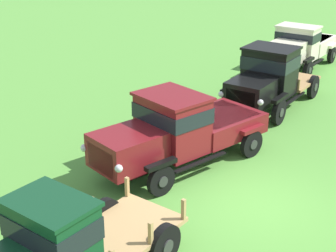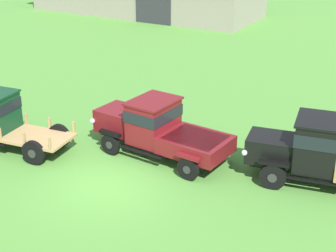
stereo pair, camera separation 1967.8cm
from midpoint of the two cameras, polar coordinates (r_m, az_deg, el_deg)
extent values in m
plane|color=#518E38|center=(11.94, -36.25, -22.82)|extent=(240.00, 240.00, 0.00)
cylinder|color=black|center=(12.06, -53.12, -24.96)|extent=(0.93, 0.30, 0.92)
cylinder|color=#2D2D2D|center=(11.98, -53.10, -25.27)|extent=(0.32, 0.07, 0.32)
cylinder|color=black|center=(13.40, -53.34, -20.55)|extent=(0.93, 0.30, 0.92)
cylinder|color=#2D2D2D|center=(13.49, -53.35, -20.29)|extent=(0.32, 0.07, 0.32)
cube|color=#0F381E|center=(12.75, -64.20, -21.65)|extent=(1.18, 1.58, 1.50)
cube|color=black|center=(12.58, -64.76, -20.42)|extent=(1.23, 1.62, 0.42)
cube|color=#0F381E|center=(12.38, -65.52, -18.73)|extent=(1.29, 1.66, 0.08)
cube|color=tan|center=(12.68, -55.22, -22.39)|extent=(2.62, 1.95, 0.10)
cube|color=tan|center=(13.42, -60.34, -20.56)|extent=(0.09, 0.09, 0.47)
cube|color=tan|center=(11.88, -55.72, -23.55)|extent=(0.09, 0.09, 0.47)
cube|color=tan|center=(13.18, -55.61, -19.42)|extent=(0.09, 0.09, 0.47)
cube|color=tan|center=(11.71, -50.24, -22.15)|extent=(0.09, 0.09, 0.47)
cube|color=tan|center=(13.02, -50.80, -18.12)|extent=(0.09, 0.09, 0.47)
cylinder|color=black|center=(13.38, -43.89, -17.64)|extent=(0.83, 0.22, 0.82)
cylinder|color=#2D2D2D|center=(13.31, -43.90, -17.86)|extent=(0.29, 0.05, 0.29)
cylinder|color=black|center=(15.12, -43.75, -13.22)|extent=(0.83, 0.22, 0.82)
cylinder|color=#2D2D2D|center=(15.20, -43.74, -13.05)|extent=(0.29, 0.05, 0.29)
cylinder|color=black|center=(13.26, -28.83, -13.94)|extent=(0.83, 0.22, 0.82)
cylinder|color=#2D2D2D|center=(13.18, -28.74, -14.13)|extent=(0.29, 0.05, 0.29)
cylinder|color=black|center=(15.01, -30.68, -9.96)|extent=(0.83, 0.22, 0.82)
cylinder|color=#2D2D2D|center=(15.09, -30.75, -9.81)|extent=(0.29, 0.05, 0.29)
cube|color=black|center=(14.04, -37.48, -13.54)|extent=(5.06, 1.55, 0.12)
cube|color=maroon|center=(13.99, -45.52, -13.54)|extent=(1.84, 1.58, 0.90)
cube|color=silver|center=(14.18, -48.81, -14.39)|extent=(0.16, 1.13, 0.67)
sphere|color=silver|center=(13.50, -49.28, -15.86)|extent=(0.20, 0.20, 0.20)
sphere|color=silver|center=(14.82, -48.62, -12.64)|extent=(0.20, 0.20, 0.20)
cube|color=black|center=(13.14, -44.45, -16.04)|extent=(0.96, 0.28, 0.12)
cube|color=black|center=(14.91, -44.23, -11.74)|extent=(0.96, 0.28, 0.12)
cube|color=maroon|center=(13.66, -39.59, -11.01)|extent=(1.48, 1.92, 1.52)
cube|color=black|center=(13.50, -39.95, -9.78)|extent=(1.54, 1.96, 0.43)
cube|color=maroon|center=(13.30, -40.44, -8.08)|extent=(1.62, 2.01, 0.08)
cube|color=black|center=(13.21, -37.84, -16.02)|extent=(1.87, 0.30, 0.05)
cube|color=black|center=(14.93, -38.49, -11.82)|extent=(1.87, 0.30, 0.05)
cube|color=maroon|center=(13.88, -31.59, -10.72)|extent=(2.50, 2.09, 0.59)
cube|color=black|center=(13.75, -31.81, -9.79)|extent=(2.10, 1.77, 0.06)
cube|color=maroon|center=(13.01, -29.22, -12.28)|extent=(0.92, 0.28, 0.12)
cube|color=maroon|center=(14.80, -31.03, -8.44)|extent=(0.92, 0.28, 0.12)
cylinder|color=black|center=(14.62, -19.84, -8.64)|extent=(0.91, 0.33, 0.89)
cylinder|color=#2D2D2D|center=(14.54, -19.59, -8.78)|extent=(0.31, 0.08, 0.31)
cylinder|color=black|center=(16.07, -23.96, -6.37)|extent=(0.91, 0.33, 0.89)
cylinder|color=#2D2D2D|center=(16.15, -24.16, -6.25)|extent=(0.31, 0.08, 0.31)
cylinder|color=black|center=(16.46, -10.58, -3.98)|extent=(0.91, 0.33, 0.89)
cylinder|color=#2D2D2D|center=(16.39, -10.32, -4.08)|extent=(0.31, 0.08, 0.31)
cylinder|color=black|center=(17.77, -15.01, -2.35)|extent=(0.91, 0.33, 0.89)
cylinder|color=#2D2D2D|center=(17.84, -15.23, -2.27)|extent=(0.31, 0.08, 0.31)
cube|color=black|center=(16.04, -17.59, -5.11)|extent=(4.87, 1.88, 0.12)
cube|color=black|center=(14.96, -23.08, -5.86)|extent=(1.83, 1.61, 0.88)
cube|color=silver|center=(14.65, -25.57, -7.11)|extent=(0.25, 1.05, 0.66)
sphere|color=silver|center=(14.05, -24.11, -7.82)|extent=(0.20, 0.20, 0.20)
sphere|color=silver|center=(15.19, -27.05, -6.05)|extent=(0.20, 0.20, 0.20)
cube|color=black|center=(14.38, -20.10, -6.95)|extent=(1.04, 0.38, 0.12)
cube|color=black|center=(15.86, -24.24, -4.79)|extent=(1.04, 0.38, 0.12)
cube|color=black|center=(15.51, -18.82, -2.62)|extent=(1.61, 1.90, 1.64)
cube|color=black|center=(15.37, -18.99, -1.37)|extent=(1.67, 1.94, 0.46)
cube|color=black|center=(15.19, -19.22, 0.32)|extent=(1.76, 2.00, 0.08)
cube|color=black|center=(15.30, -15.84, -6.40)|extent=(1.86, 0.47, 0.05)
cube|color=black|center=(16.66, -20.06, -4.47)|extent=(1.86, 0.47, 0.05)
cube|color=#9E7547|center=(16.82, -13.76, -2.94)|extent=(2.53, 2.32, 0.10)
cube|color=#9E7547|center=(16.12, -16.61, -3.51)|extent=(0.40, 1.81, 0.44)
cylinder|color=black|center=(18.65, -8.01, -0.73)|extent=(0.81, 0.32, 0.79)
cylinder|color=#2D2D2D|center=(18.58, -7.76, -0.80)|extent=(0.28, 0.08, 0.28)
cylinder|color=black|center=(19.96, -12.23, 0.56)|extent=(0.81, 0.32, 0.79)
cylinder|color=#2D2D2D|center=(20.04, -12.45, 0.62)|extent=(0.28, 0.08, 0.28)
cylinder|color=black|center=(20.91, -2.17, 2.09)|extent=(0.81, 0.32, 0.79)
cylinder|color=#2D2D2D|center=(20.85, -1.94, 2.03)|extent=(0.28, 0.08, 0.28)
cylinder|color=black|center=(22.09, -6.31, 3.09)|extent=(0.81, 0.32, 0.79)
cylinder|color=#2D2D2D|center=(22.15, -6.52, 3.14)|extent=(0.28, 0.08, 0.28)
cube|color=black|center=(20.26, -7.27, 1.48)|extent=(4.75, 1.88, 0.12)
cube|color=beige|center=(18.91, -10.82, 1.46)|extent=(1.79, 1.64, 0.97)
cube|color=silver|center=(18.45, -12.45, 0.62)|extent=(0.25, 1.08, 0.73)
sphere|color=silver|center=(17.91, -10.85, 0.33)|extent=(0.20, 0.20, 0.20)
sphere|color=silver|center=(18.94, -14.05, 1.29)|extent=(0.20, 0.20, 0.20)
cube|color=black|center=(18.48, -8.08, 0.54)|extent=(0.93, 0.35, 0.12)
cube|color=black|center=(19.80, -12.34, 1.75)|extent=(0.93, 0.35, 0.12)
cube|color=beige|center=(19.72, -8.16, 3.21)|extent=(1.36, 1.91, 1.41)
cube|color=black|center=(19.62, -8.21, 4.08)|extent=(1.41, 1.95, 0.40)
cube|color=beige|center=(19.49, -8.28, 5.28)|extent=(1.48, 2.00, 0.08)
cube|color=black|center=(19.46, -5.71, 0.58)|extent=(1.50, 0.40, 0.05)
cube|color=black|center=(20.70, -9.84, 1.72)|extent=(1.50, 0.40, 0.05)
cube|color=beige|center=(21.07, -4.94, 3.52)|extent=(2.66, 2.21, 0.65)
cube|color=black|center=(20.97, -4.97, 4.29)|extent=(2.24, 1.87, 0.06)
cube|color=beige|center=(20.76, -2.19, 3.24)|extent=(0.89, 0.35, 0.12)
cube|color=beige|center=(21.94, -6.36, 4.19)|extent=(0.89, 0.35, 0.12)
camera|label=1|loc=(9.84, -113.83, -15.75)|focal=55.00mm
camera|label=2|loc=(9.84, 66.17, 15.75)|focal=55.00mm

